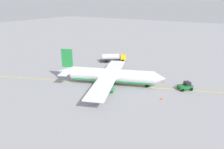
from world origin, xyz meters
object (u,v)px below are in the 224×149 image
at_px(fuel_tanker, 113,57).
at_px(safety_cone_wingtip, 162,98).
at_px(refueling_worker, 117,67).
at_px(safety_cone_nose, 164,82).
at_px(pushback_tug, 186,86).
at_px(airplane, 110,76).

relative_size(fuel_tanker, safety_cone_wingtip, 14.40).
relative_size(refueling_worker, safety_cone_nose, 3.05).
distance_m(fuel_tanker, pushback_tug, 32.90).
bearing_deg(safety_cone_wingtip, pushback_tug, 70.88).
bearing_deg(safety_cone_nose, fuel_tanker, 155.51).
bearing_deg(airplane, pushback_tug, 22.07).
xyz_separation_m(fuel_tanker, safety_cone_wingtip, (27.28, -21.57, -1.40)).
height_order(refueling_worker, safety_cone_nose, refueling_worker).
xyz_separation_m(fuel_tanker, safety_cone_nose, (23.98, -10.92, -1.44)).
bearing_deg(safety_cone_nose, safety_cone_wingtip, -72.78).
distance_m(refueling_worker, safety_cone_nose, 18.26).
xyz_separation_m(pushback_tug, safety_cone_nose, (-6.44, 1.60, -0.73)).
distance_m(refueling_worker, safety_cone_wingtip, 25.65).
distance_m(pushback_tug, refueling_worker, 24.89).
bearing_deg(airplane, safety_cone_nose, 36.76).
height_order(fuel_tanker, safety_cone_nose, fuel_tanker).
relative_size(refueling_worker, safety_cone_wingtip, 2.67).
bearing_deg(refueling_worker, safety_cone_wingtip, -34.47).
relative_size(pushback_tug, safety_cone_nose, 7.20).
height_order(pushback_tug, safety_cone_nose, pushback_tug).
bearing_deg(fuel_tanker, airplane, -59.92).
xyz_separation_m(airplane, safety_cone_wingtip, (15.62, -1.44, -2.29)).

